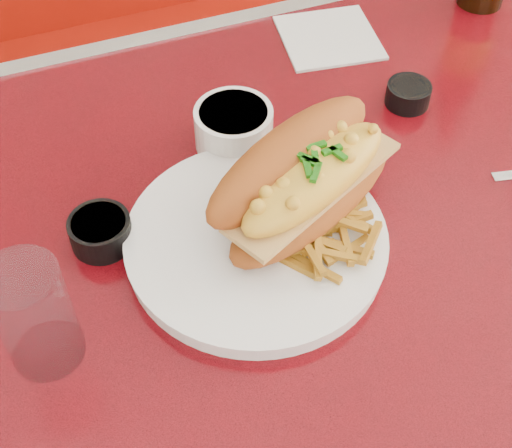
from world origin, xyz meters
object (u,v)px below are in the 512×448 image
object	(u,v)px
sauce_cup_left	(101,231)
water_tumbler	(35,316)
booth_bench_far	(213,95)
gravy_ramekin	(234,127)
dinner_plate	(256,241)
mac_hoagie	(305,178)
diner_table	(397,269)
fork	(308,231)
sauce_cup_right	(408,93)

from	to	relation	value
sauce_cup_left	water_tumbler	size ratio (longest dim) A/B	0.65
sauce_cup_left	booth_bench_far	bearing A→B (deg)	64.29
booth_bench_far	gravy_ramekin	world-z (taller)	booth_bench_far
dinner_plate	mac_hoagie	xyz separation A→B (m)	(0.06, 0.02, 0.05)
diner_table	sauce_cup_left	world-z (taller)	sauce_cup_left
dinner_plate	fork	bearing A→B (deg)	-14.67
gravy_ramekin	sauce_cup_left	distance (m)	0.21
fork	water_tumbler	distance (m)	0.29
diner_table	mac_hoagie	world-z (taller)	mac_hoagie
booth_bench_far	sauce_cup_left	size ratio (longest dim) A/B	15.07
fork	water_tumbler	world-z (taller)	water_tumbler
diner_table	mac_hoagie	size ratio (longest dim) A/B	4.50
booth_bench_far	sauce_cup_left	distance (m)	0.98
mac_hoagie	sauce_cup_left	distance (m)	0.23
sauce_cup_left	sauce_cup_right	world-z (taller)	sauce_cup_left
dinner_plate	fork	size ratio (longest dim) A/B	2.37
dinner_plate	sauce_cup_right	distance (m)	0.31
diner_table	booth_bench_far	xyz separation A→B (m)	(0.00, 0.81, -0.32)
booth_bench_far	sauce_cup_left	world-z (taller)	booth_bench_far
sauce_cup_left	water_tumbler	xyz separation A→B (m)	(-0.08, -0.12, 0.04)
dinner_plate	sauce_cup_right	world-z (taller)	sauce_cup_right
booth_bench_far	gravy_ramekin	size ratio (longest dim) A/B	10.56
fork	sauce_cup_right	bearing A→B (deg)	-77.27
booth_bench_far	dinner_plate	size ratio (longest dim) A/B	3.20
diner_table	mac_hoagie	xyz separation A→B (m)	(-0.15, 0.00, 0.23)
fork	sauce_cup_right	size ratio (longest dim) A/B	2.14
mac_hoagie	gravy_ramekin	size ratio (longest dim) A/B	2.41
dinner_plate	sauce_cup_left	size ratio (longest dim) A/B	4.71
gravy_ramekin	dinner_plate	bearing A→B (deg)	-101.92
sauce_cup_left	mac_hoagie	bearing A→B (deg)	-12.67
sauce_cup_left	water_tumbler	world-z (taller)	water_tumbler
mac_hoagie	sauce_cup_right	xyz separation A→B (m)	(0.21, 0.13, -0.05)
booth_bench_far	gravy_ramekin	distance (m)	0.86
mac_hoagie	gravy_ramekin	bearing A→B (deg)	75.98
booth_bench_far	dinner_plate	distance (m)	0.99
diner_table	dinner_plate	xyz separation A→B (m)	(-0.21, -0.02, 0.17)
diner_table	sauce_cup_right	world-z (taller)	sauce_cup_right
mac_hoagie	sauce_cup_right	size ratio (longest dim) A/B	3.70
dinner_plate	sauce_cup_left	world-z (taller)	sauce_cup_left
gravy_ramekin	booth_bench_far	bearing A→B (deg)	75.10
booth_bench_far	mac_hoagie	size ratio (longest dim) A/B	4.39
mac_hoagie	sauce_cup_left	world-z (taller)	mac_hoagie
mac_hoagie	gravy_ramekin	distance (m)	0.15
fork	gravy_ramekin	bearing A→B (deg)	-18.63
fork	sauce_cup_left	world-z (taller)	sauce_cup_left
booth_bench_far	water_tumbler	bearing A→B (deg)	-117.03
fork	gravy_ramekin	size ratio (longest dim) A/B	1.39
water_tumbler	mac_hoagie	bearing A→B (deg)	12.60
diner_table	water_tumbler	world-z (taller)	water_tumbler
gravy_ramekin	sauce_cup_left	size ratio (longest dim) A/B	1.43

